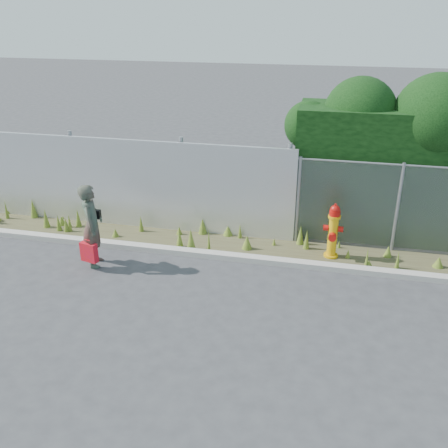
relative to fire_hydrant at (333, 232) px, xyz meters
The scene contains 8 objects.
ground 3.08m from the fire_hydrant, 128.41° to the right, with size 80.00×80.00×0.00m, color #363639.
curb 2.04m from the fire_hydrant, 163.13° to the right, with size 16.00×0.22×0.12m, color #A7A197.
weed_strip 2.83m from the fire_hydrant, behind, with size 16.00×1.30×0.53m.
corrugated_fence 5.19m from the fire_hydrant, behind, with size 8.50×0.21×2.30m.
fire_hydrant is the anchor object (origin of this frame).
woman 5.08m from the fire_hydrant, 163.83° to the right, with size 0.65×0.43×1.78m, color #10664B.
red_tote_bag 5.16m from the fire_hydrant, 161.36° to the right, with size 0.37×0.14×0.49m.
black_shoulder_bag 5.05m from the fire_hydrant, 165.51° to the right, with size 0.25×0.10×0.19m.
Camera 1 is at (1.74, -7.61, 5.09)m, focal length 40.00 mm.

